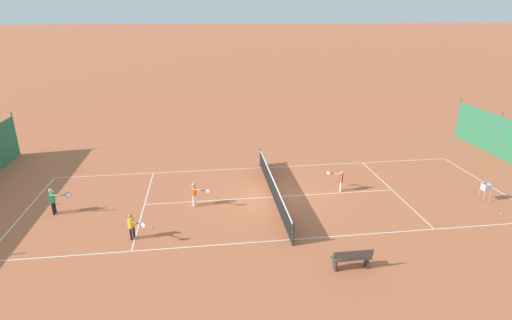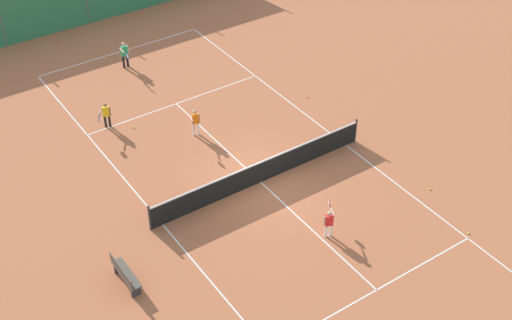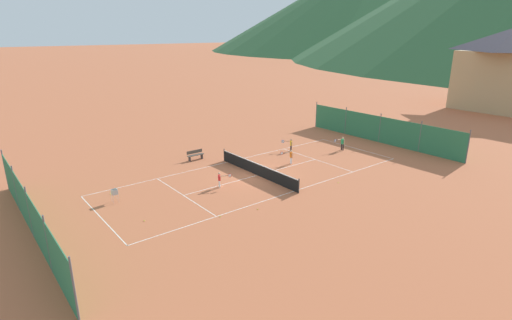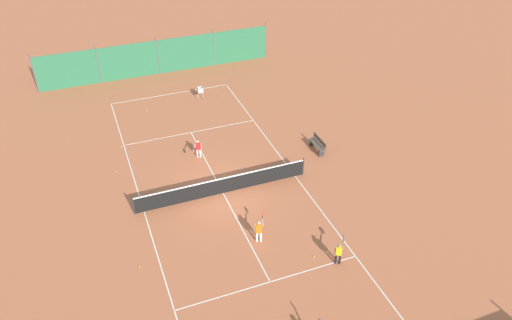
% 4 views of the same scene
% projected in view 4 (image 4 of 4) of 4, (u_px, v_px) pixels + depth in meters
% --- Properties ---
extents(ground_plane, '(600.00, 600.00, 0.00)m').
position_uv_depth(ground_plane, '(223.00, 193.00, 25.82)').
color(ground_plane, '#B7603D').
extents(court_line_markings, '(8.25, 23.85, 0.01)m').
position_uv_depth(court_line_markings, '(223.00, 193.00, 25.81)').
color(court_line_markings, white).
rests_on(court_line_markings, ground).
extents(tennis_net, '(9.18, 0.08, 1.06)m').
position_uv_depth(tennis_net, '(223.00, 185.00, 25.53)').
color(tennis_net, '#2D2D2D').
rests_on(tennis_net, ground).
extents(windscreen_fence_near, '(17.28, 0.08, 2.90)m').
position_uv_depth(windscreen_fence_near, '(158.00, 57.00, 36.94)').
color(windscreen_fence_near, '#2D754C').
rests_on(windscreen_fence_near, ground).
extents(player_far_baseline, '(0.78, 0.81, 1.14)m').
position_uv_depth(player_far_baseline, '(339.00, 251.00, 21.44)').
color(player_far_baseline, black).
rests_on(player_far_baseline, ground).
extents(player_far_service, '(0.68, 0.92, 1.19)m').
position_uv_depth(player_far_service, '(259.00, 229.00, 22.56)').
color(player_far_service, white).
rests_on(player_far_service, ground).
extents(player_near_baseline, '(0.68, 0.85, 1.11)m').
position_uv_depth(player_near_baseline, '(198.00, 148.00, 28.12)').
color(player_near_baseline, white).
rests_on(player_near_baseline, ground).
extents(tennis_ball_near_corner, '(0.07, 0.07, 0.07)m').
position_uv_depth(tennis_ball_near_corner, '(222.00, 96.00, 34.59)').
color(tennis_ball_near_corner, '#CCE033').
rests_on(tennis_ball_near_corner, ground).
extents(tennis_ball_far_corner, '(0.07, 0.07, 0.07)m').
position_uv_depth(tennis_ball_far_corner, '(140.00, 267.00, 21.56)').
color(tennis_ball_far_corner, '#CCE033').
rests_on(tennis_ball_far_corner, ground).
extents(tennis_ball_alley_right, '(0.07, 0.07, 0.07)m').
position_uv_depth(tennis_ball_alley_right, '(117.00, 172.00, 27.30)').
color(tennis_ball_alley_right, '#CCE033').
rests_on(tennis_ball_alley_right, ground).
extents(tennis_ball_mid_court, '(0.07, 0.07, 0.07)m').
position_uv_depth(tennis_ball_mid_court, '(147.00, 111.00, 32.91)').
color(tennis_ball_mid_court, '#CCE033').
rests_on(tennis_ball_mid_court, ground).
extents(tennis_ball_service_box, '(0.07, 0.07, 0.07)m').
position_uv_depth(tennis_ball_service_box, '(314.00, 257.00, 22.05)').
color(tennis_ball_service_box, '#CCE033').
rests_on(tennis_ball_service_box, ground).
extents(tennis_ball_alley_left, '(0.07, 0.07, 0.07)m').
position_uv_depth(tennis_ball_alley_left, '(121.00, 147.00, 29.32)').
color(tennis_ball_alley_left, '#CCE033').
rests_on(tennis_ball_alley_left, ground).
extents(ball_hopper, '(0.36, 0.36, 0.89)m').
position_uv_depth(ball_hopper, '(200.00, 91.00, 33.92)').
color(ball_hopper, '#B7B7BC').
rests_on(ball_hopper, ground).
extents(courtside_bench, '(0.36, 1.50, 0.84)m').
position_uv_depth(courtside_bench, '(318.00, 144.00, 28.80)').
color(courtside_bench, '#51473D').
rests_on(courtside_bench, ground).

